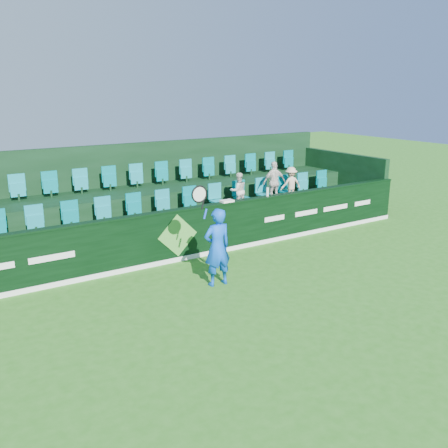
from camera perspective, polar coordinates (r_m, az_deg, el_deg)
ground at (r=9.80m, az=5.60°, el=-10.80°), size 60.00×60.00×0.00m
sponsor_hoarding at (r=12.70m, az=-5.54°, el=-1.30°), size 16.00×0.25×1.35m
stand_tier_front at (r=13.73m, az=-7.64°, el=-1.28°), size 16.00×2.00×0.80m
stand_tier_back at (r=15.35m, az=-10.72°, el=1.34°), size 16.00×1.80×1.30m
stand_rear at (r=15.63m, az=-11.45°, el=3.69°), size 16.00×4.10×2.60m
seat_row_front at (r=13.90m, az=-8.45°, el=1.89°), size 13.50×0.50×0.60m
seat_row_back at (r=15.42m, az=-11.33°, el=4.99°), size 13.50×0.50×0.60m
tennis_player at (r=11.04m, az=-0.80°, el=-2.60°), size 1.06×0.44×2.39m
spectator_left at (r=14.82m, az=1.65°, el=3.83°), size 0.60×0.51×1.07m
spectator_middle at (r=15.58m, az=5.75°, el=4.76°), size 0.80×0.42×1.30m
spectator_right at (r=16.02m, az=7.64°, el=4.58°), size 0.75×0.52×1.07m
towel at (r=13.28m, az=0.34°, el=2.64°), size 0.35×0.22×0.05m
drinks_bottle at (r=14.03m, az=4.99°, el=3.68°), size 0.08×0.08×0.25m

